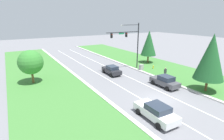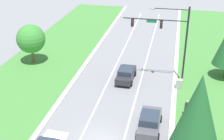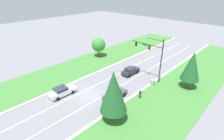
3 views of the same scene
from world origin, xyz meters
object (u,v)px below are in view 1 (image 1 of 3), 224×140
at_px(conifer_far_right_tree, 211,57).
at_px(pedestrian, 165,72).
at_px(traffic_signal_mast, 130,40).
at_px(fire_hydrant, 153,67).
at_px(white_sedan, 156,112).
at_px(charcoal_sedan, 112,70).
at_px(conifer_near_right_tree, 149,43).
at_px(graphite_sedan, 165,81).
at_px(utility_cabinet, 141,68).
at_px(oak_near_left_tree, 31,62).

bearing_deg(conifer_far_right_tree, pedestrian, 92.75).
relative_size(traffic_signal_mast, fire_hydrant, 12.40).
height_order(white_sedan, charcoal_sedan, white_sedan).
bearing_deg(white_sedan, conifer_near_right_tree, 51.57).
relative_size(white_sedan, graphite_sedan, 1.07).
relative_size(utility_cabinet, conifer_near_right_tree, 0.17).
bearing_deg(utility_cabinet, white_sedan, -125.22).
height_order(graphite_sedan, conifer_near_right_tree, conifer_near_right_tree).
xyz_separation_m(pedestrian, conifer_near_right_tree, (4.39, 9.06, 3.44)).
xyz_separation_m(graphite_sedan, conifer_far_right_tree, (3.47, -4.06, 3.91)).
xyz_separation_m(utility_cabinet, conifer_near_right_tree, (5.17, 3.90, 3.80)).
distance_m(white_sedan, graphite_sedan, 9.11).
height_order(charcoal_sedan, fire_hydrant, charcoal_sedan).
relative_size(charcoal_sedan, oak_near_left_tree, 0.84).
relative_size(utility_cabinet, conifer_far_right_tree, 0.15).
xyz_separation_m(traffic_signal_mast, white_sedan, (-8.05, -15.24, -4.90)).
height_order(conifer_near_right_tree, conifer_far_right_tree, conifer_far_right_tree).
bearing_deg(oak_near_left_tree, conifer_far_right_tree, -37.99).
distance_m(white_sedan, conifer_near_right_tree, 23.13).
bearing_deg(traffic_signal_mast, utility_cabinet, -47.66).
relative_size(graphite_sedan, conifer_far_right_tree, 0.57).
height_order(fire_hydrant, oak_near_left_tree, oak_near_left_tree).
xyz_separation_m(white_sedan, conifer_near_right_tree, (14.74, 17.47, 3.58)).
relative_size(graphite_sedan, conifer_near_right_tree, 0.63).
distance_m(traffic_signal_mast, pedestrian, 8.64).
distance_m(utility_cabinet, fire_hydrant, 2.75).
bearing_deg(pedestrian, conifer_far_right_tree, 101.96).
relative_size(charcoal_sedan, utility_cabinet, 3.67).
height_order(pedestrian, conifer_far_right_tree, conifer_far_right_tree).
relative_size(fire_hydrant, conifer_far_right_tree, 0.09).
relative_size(graphite_sedan, utility_cabinet, 3.80).
distance_m(pedestrian, fire_hydrant, 5.21).
bearing_deg(graphite_sedan, fire_hydrant, 56.95).
bearing_deg(conifer_near_right_tree, oak_near_left_tree, -178.28).
bearing_deg(fire_hydrant, conifer_far_right_tree, -97.86).
distance_m(utility_cabinet, conifer_near_right_tree, 7.50).
bearing_deg(oak_near_left_tree, pedestrian, -23.51).
relative_size(white_sedan, fire_hydrant, 6.74).
xyz_separation_m(white_sedan, utility_cabinet, (9.57, 13.56, -0.22)).
bearing_deg(charcoal_sedan, utility_cabinet, -7.27).
relative_size(fire_hydrant, oak_near_left_tree, 0.14).
distance_m(white_sedan, fire_hydrant, 18.05).
bearing_deg(graphite_sedan, utility_cabinet, 74.15).
xyz_separation_m(utility_cabinet, fire_hydrant, (2.72, -0.36, -0.24)).
xyz_separation_m(utility_cabinet, oak_near_left_tree, (-18.42, 3.19, 2.69)).
height_order(utility_cabinet, conifer_far_right_tree, conifer_far_right_tree).
height_order(charcoal_sedan, pedestrian, pedestrian).
height_order(white_sedan, fire_hydrant, white_sedan).
relative_size(conifer_near_right_tree, conifer_far_right_tree, 0.91).
bearing_deg(pedestrian, oak_near_left_tree, -14.30).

